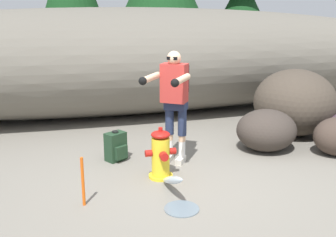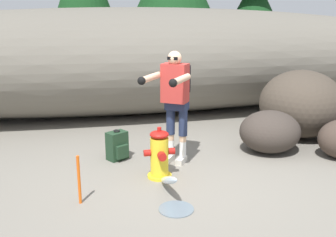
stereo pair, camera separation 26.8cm
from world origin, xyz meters
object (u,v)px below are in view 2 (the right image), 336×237
Objects in this scene: utility_worker at (175,94)px; boulder_large at (301,104)px; fire_hydrant at (159,155)px; survey_stake at (79,180)px; spare_backpack at (117,146)px; boulder_small at (270,132)px.

boulder_large is at bearing 142.21° from utility_worker.
fire_hydrant is at bearing 0.23° from utility_worker.
survey_stake is (-1.41, -1.01, -0.77)m from utility_worker.
spare_backpack is at bearing 66.65° from survey_stake.
spare_backpack is 2.46m from boulder_small.
boulder_small reaches higher than spare_backpack.
fire_hydrant is 0.97m from spare_backpack.
fire_hydrant is 0.43× the size of utility_worker.
survey_stake is at bearing -159.24° from boulder_small.
boulder_small is at bearing 17.54° from fire_hydrant.
spare_backpack is (-0.83, 0.34, -0.85)m from utility_worker.
spare_backpack is at bearing -172.58° from boulder_large.
utility_worker is 3.58× the size of spare_backpack.
boulder_small is at bearing 20.76° from survey_stake.
fire_hydrant is 1.53× the size of spare_backpack.
spare_backpack is 0.32× the size of boulder_large.
survey_stake is (-3.95, -1.79, -0.31)m from boulder_large.
survey_stake is (-0.59, -1.36, 0.08)m from spare_backpack.
fire_hydrant reaches higher than spare_backpack.
boulder_large is 4.35m from survey_stake.
boulder_large reaches higher than survey_stake.
boulder_small is 3.24m from survey_stake.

